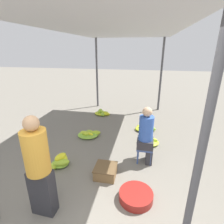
{
  "coord_description": "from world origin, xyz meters",
  "views": [
    {
      "loc": [
        0.74,
        -1.2,
        2.35
      ],
      "look_at": [
        0.0,
        2.55,
        0.96
      ],
      "focal_mm": 28.0,
      "sensor_mm": 36.0,
      "label": 1
    }
  ],
  "objects_px": {
    "banana_pile_left_0": "(88,134)",
    "basin_black": "(136,196)",
    "vendor_seated": "(147,135)",
    "banana_pile_right_1": "(148,141)",
    "banana_pile_left_1": "(60,162)",
    "banana_pile_right_0": "(145,128)",
    "crate_near": "(106,171)",
    "stool": "(145,149)",
    "banana_pile_left_2": "(102,113)",
    "vendor_foreground": "(39,166)"
  },
  "relations": [
    {
      "from": "banana_pile_left_0",
      "to": "basin_black",
      "type": "bearing_deg",
      "value": -53.12
    },
    {
      "from": "vendor_seated",
      "to": "banana_pile_right_1",
      "type": "bearing_deg",
      "value": 84.64
    },
    {
      "from": "banana_pile_left_1",
      "to": "vendor_seated",
      "type": "bearing_deg",
      "value": 16.8
    },
    {
      "from": "basin_black",
      "to": "banana_pile_right_0",
      "type": "xyz_separation_m",
      "value": [
        0.08,
        2.7,
        0.0
      ]
    },
    {
      "from": "banana_pile_left_1",
      "to": "crate_near",
      "type": "relative_size",
      "value": 1.22
    },
    {
      "from": "banana_pile_left_0",
      "to": "crate_near",
      "type": "bearing_deg",
      "value": -60.42
    },
    {
      "from": "banana_pile_left_1",
      "to": "crate_near",
      "type": "distance_m",
      "value": 1.02
    },
    {
      "from": "stool",
      "to": "banana_pile_left_0",
      "type": "height_order",
      "value": "stool"
    },
    {
      "from": "stool",
      "to": "banana_pile_left_2",
      "type": "xyz_separation_m",
      "value": [
        -1.64,
        2.64,
        -0.23
      ]
    },
    {
      "from": "vendor_seated",
      "to": "banana_pile_right_1",
      "type": "xyz_separation_m",
      "value": [
        0.07,
        0.79,
        -0.58
      ]
    },
    {
      "from": "banana_pile_right_1",
      "to": "crate_near",
      "type": "relative_size",
      "value": 1.32
    },
    {
      "from": "banana_pile_right_0",
      "to": "banana_pile_left_0",
      "type": "bearing_deg",
      "value": -155.3
    },
    {
      "from": "vendor_foreground",
      "to": "basin_black",
      "type": "bearing_deg",
      "value": 19.85
    },
    {
      "from": "banana_pile_left_0",
      "to": "banana_pile_left_1",
      "type": "relative_size",
      "value": 1.26
    },
    {
      "from": "stool",
      "to": "banana_pile_right_1",
      "type": "bearing_deg",
      "value": 83.39
    },
    {
      "from": "banana_pile_right_0",
      "to": "crate_near",
      "type": "relative_size",
      "value": 1.51
    },
    {
      "from": "banana_pile_left_2",
      "to": "banana_pile_right_0",
      "type": "xyz_separation_m",
      "value": [
        1.62,
        -1.03,
        0.0
      ]
    },
    {
      "from": "vendor_seated",
      "to": "banana_pile_right_1",
      "type": "distance_m",
      "value": 0.98
    },
    {
      "from": "banana_pile_left_1",
      "to": "banana_pile_right_1",
      "type": "distance_m",
      "value": 2.26
    },
    {
      "from": "vendor_foreground",
      "to": "banana_pile_left_0",
      "type": "bearing_deg",
      "value": 93.23
    },
    {
      "from": "stool",
      "to": "banana_pile_right_1",
      "type": "distance_m",
      "value": 0.83
    },
    {
      "from": "stool",
      "to": "banana_pile_right_0",
      "type": "height_order",
      "value": "stool"
    },
    {
      "from": "banana_pile_left_0",
      "to": "banana_pile_left_2",
      "type": "height_order",
      "value": "banana_pile_left_2"
    },
    {
      "from": "banana_pile_left_1",
      "to": "basin_black",
      "type": "bearing_deg",
      "value": -19.07
    },
    {
      "from": "vendor_foreground",
      "to": "banana_pile_right_0",
      "type": "bearing_deg",
      "value": 65.85
    },
    {
      "from": "banana_pile_left_0",
      "to": "vendor_seated",
      "type": "bearing_deg",
      "value": -28.82
    },
    {
      "from": "banana_pile_left_1",
      "to": "banana_pile_left_2",
      "type": "height_order",
      "value": "banana_pile_left_1"
    },
    {
      "from": "crate_near",
      "to": "stool",
      "type": "bearing_deg",
      "value": 41.42
    },
    {
      "from": "vendor_foreground",
      "to": "banana_pile_left_0",
      "type": "distance_m",
      "value": 2.58
    },
    {
      "from": "banana_pile_left_1",
      "to": "banana_pile_left_2",
      "type": "bearing_deg",
      "value": 88.11
    },
    {
      "from": "vendor_seated",
      "to": "banana_pile_right_1",
      "type": "height_order",
      "value": "vendor_seated"
    },
    {
      "from": "banana_pile_left_1",
      "to": "stool",
      "type": "bearing_deg",
      "value": 16.95
    },
    {
      "from": "banana_pile_left_0",
      "to": "banana_pile_left_2",
      "type": "bearing_deg",
      "value": 91.52
    },
    {
      "from": "vendor_foreground",
      "to": "banana_pile_right_0",
      "type": "height_order",
      "value": "vendor_foreground"
    },
    {
      "from": "basin_black",
      "to": "crate_near",
      "type": "height_order",
      "value": "crate_near"
    },
    {
      "from": "vendor_seated",
      "to": "banana_pile_right_0",
      "type": "relative_size",
      "value": 2.0
    },
    {
      "from": "stool",
      "to": "vendor_seated",
      "type": "xyz_separation_m",
      "value": [
        0.02,
        0.0,
        0.35
      ]
    },
    {
      "from": "vendor_seated",
      "to": "banana_pile_right_0",
      "type": "height_order",
      "value": "vendor_seated"
    },
    {
      "from": "stool",
      "to": "banana_pile_right_1",
      "type": "relative_size",
      "value": 0.66
    },
    {
      "from": "banana_pile_left_2",
      "to": "banana_pile_right_1",
      "type": "relative_size",
      "value": 1.11
    },
    {
      "from": "banana_pile_left_0",
      "to": "stool",
      "type": "bearing_deg",
      "value": -29.09
    },
    {
      "from": "vendor_seated",
      "to": "banana_pile_left_0",
      "type": "relative_size",
      "value": 1.98
    },
    {
      "from": "stool",
      "to": "vendor_foreground",
      "type": "bearing_deg",
      "value": -132.5
    },
    {
      "from": "vendor_seated",
      "to": "banana_pile_left_1",
      "type": "relative_size",
      "value": 2.49
    },
    {
      "from": "banana_pile_left_2",
      "to": "banana_pile_right_0",
      "type": "height_order",
      "value": "banana_pile_right_0"
    },
    {
      "from": "banana_pile_left_0",
      "to": "banana_pile_right_0",
      "type": "xyz_separation_m",
      "value": [
        1.57,
        0.72,
        0.01
      ]
    },
    {
      "from": "vendor_foreground",
      "to": "crate_near",
      "type": "relative_size",
      "value": 3.77
    },
    {
      "from": "vendor_seated",
      "to": "basin_black",
      "type": "height_order",
      "value": "vendor_seated"
    },
    {
      "from": "stool",
      "to": "crate_near",
      "type": "distance_m",
      "value": 0.98
    },
    {
      "from": "banana_pile_right_0",
      "to": "banana_pile_left_1",
      "type": "bearing_deg",
      "value": -128.83
    }
  ]
}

